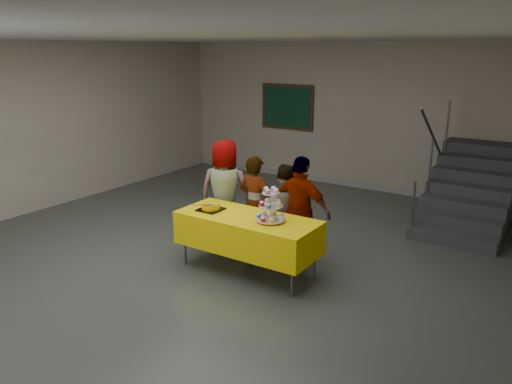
# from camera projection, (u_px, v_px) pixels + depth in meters

# --- Properties ---
(room_shell) EXTENTS (10.00, 10.04, 3.02)m
(room_shell) POSITION_uv_depth(u_px,v_px,m) (192.00, 109.00, 6.22)
(room_shell) COLOR #4C514C
(room_shell) RESTS_ON ground
(bake_table) EXTENTS (1.88, 0.78, 0.77)m
(bake_table) POSITION_uv_depth(u_px,v_px,m) (248.00, 232.00, 6.49)
(bake_table) COLOR #595960
(bake_table) RESTS_ON ground
(cupcake_stand) EXTENTS (0.38, 0.38, 0.44)m
(cupcake_stand) POSITION_uv_depth(u_px,v_px,m) (271.00, 208.00, 6.20)
(cupcake_stand) COLOR silver
(cupcake_stand) RESTS_ON bake_table
(bear_cake) EXTENTS (0.32, 0.36, 0.12)m
(bear_cake) POSITION_uv_depth(u_px,v_px,m) (211.00, 206.00, 6.67)
(bear_cake) COLOR black
(bear_cake) RESTS_ON bake_table
(schoolchild_a) EXTENTS (0.90, 0.75, 1.58)m
(schoolchild_a) POSITION_uv_depth(u_px,v_px,m) (225.00, 192.00, 7.46)
(schoolchild_a) COLOR slate
(schoolchild_a) RESTS_ON ground
(schoolchild_b) EXTENTS (0.51, 0.34, 1.41)m
(schoolchild_b) POSITION_uv_depth(u_px,v_px,m) (255.00, 204.00, 7.19)
(schoolchild_b) COLOR slate
(schoolchild_b) RESTS_ON ground
(schoolchild_c) EXTENTS (0.76, 0.66, 1.35)m
(schoolchild_c) POSITION_uv_depth(u_px,v_px,m) (284.00, 211.00, 6.94)
(schoolchild_c) COLOR slate
(schoolchild_c) RESTS_ON ground
(schoolchild_d) EXTENTS (0.89, 0.38, 1.50)m
(schoolchild_d) POSITION_uv_depth(u_px,v_px,m) (301.00, 211.00, 6.70)
(schoolchild_d) COLOR slate
(schoolchild_d) RESTS_ON ground
(staircase) EXTENTS (1.30, 2.40, 2.04)m
(staircase) POSITION_uv_depth(u_px,v_px,m) (473.00, 192.00, 8.53)
(staircase) COLOR #424447
(staircase) RESTS_ON ground
(noticeboard) EXTENTS (1.30, 0.05, 1.00)m
(noticeboard) POSITION_uv_depth(u_px,v_px,m) (287.00, 107.00, 11.12)
(noticeboard) COLOR #472B16
(noticeboard) RESTS_ON ground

